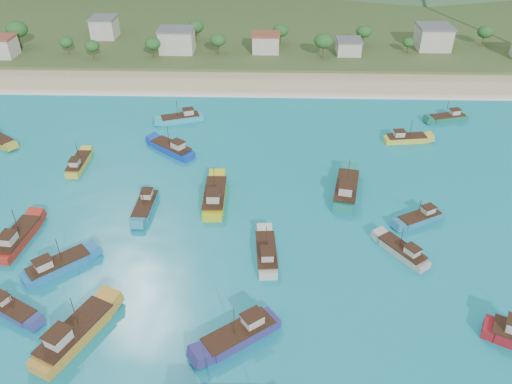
{
  "coord_description": "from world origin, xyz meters",
  "views": [
    {
      "loc": [
        -5.57,
        -58.34,
        54.68
      ],
      "look_at": [
        -7.92,
        18.0,
        3.0
      ],
      "focal_mm": 35.0,
      "sensor_mm": 36.0,
      "label": 1
    }
  ],
  "objects_px": {
    "boat_24": "(18,239)",
    "boat_8": "(79,164)",
    "boat_7": "(181,119)",
    "boat_9": "(266,254)",
    "boat_20": "(346,190)",
    "boat_10": "(406,139)",
    "boat_25": "(172,149)",
    "boat_12": "(146,206)",
    "boat_18": "(240,335)",
    "boat_23": "(58,266)",
    "boat_21": "(403,252)",
    "boat_2": "(448,118)",
    "boat_22": "(420,218)",
    "boat_4": "(74,335)",
    "boat_11": "(12,310)",
    "boat_19": "(215,198)"
  },
  "relations": [
    {
      "from": "boat_21",
      "to": "boat_24",
      "type": "distance_m",
      "value": 64.62
    },
    {
      "from": "boat_8",
      "to": "boat_11",
      "type": "relative_size",
      "value": 1.05
    },
    {
      "from": "boat_12",
      "to": "boat_21",
      "type": "height_order",
      "value": "boat_12"
    },
    {
      "from": "boat_12",
      "to": "boat_21",
      "type": "relative_size",
      "value": 1.08
    },
    {
      "from": "boat_20",
      "to": "boat_8",
      "type": "bearing_deg",
      "value": -177.31
    },
    {
      "from": "boat_11",
      "to": "boat_25",
      "type": "xyz_separation_m",
      "value": [
        15.14,
        47.28,
        0.25
      ]
    },
    {
      "from": "boat_8",
      "to": "boat_20",
      "type": "xyz_separation_m",
      "value": [
        55.11,
        -8.82,
        0.4
      ]
    },
    {
      "from": "boat_24",
      "to": "boat_8",
      "type": "bearing_deg",
      "value": 90.6
    },
    {
      "from": "boat_9",
      "to": "boat_20",
      "type": "height_order",
      "value": "boat_20"
    },
    {
      "from": "boat_12",
      "to": "boat_23",
      "type": "relative_size",
      "value": 0.99
    },
    {
      "from": "boat_7",
      "to": "boat_20",
      "type": "bearing_deg",
      "value": -149.32
    },
    {
      "from": "boat_24",
      "to": "boat_20",
      "type": "bearing_deg",
      "value": 21.43
    },
    {
      "from": "boat_22",
      "to": "boat_23",
      "type": "xyz_separation_m",
      "value": [
        -60.47,
        -14.67,
        0.18
      ]
    },
    {
      "from": "boat_9",
      "to": "boat_21",
      "type": "bearing_deg",
      "value": -0.64
    },
    {
      "from": "boat_10",
      "to": "boat_20",
      "type": "xyz_separation_m",
      "value": [
        -16.33,
        -22.23,
        0.38
      ]
    },
    {
      "from": "boat_10",
      "to": "boat_18",
      "type": "distance_m",
      "value": 67.28
    },
    {
      "from": "boat_20",
      "to": "boat_22",
      "type": "bearing_deg",
      "value": -21.0
    },
    {
      "from": "boat_22",
      "to": "boat_25",
      "type": "xyz_separation_m",
      "value": [
        -48.78,
        23.58,
        0.24
      ]
    },
    {
      "from": "boat_7",
      "to": "boat_22",
      "type": "relative_size",
      "value": 1.17
    },
    {
      "from": "boat_11",
      "to": "boat_23",
      "type": "xyz_separation_m",
      "value": [
        3.44,
        9.04,
        0.19
      ]
    },
    {
      "from": "boat_11",
      "to": "boat_21",
      "type": "distance_m",
      "value": 60.56
    },
    {
      "from": "boat_8",
      "to": "boat_10",
      "type": "xyz_separation_m",
      "value": [
        71.44,
        13.41,
        0.02
      ]
    },
    {
      "from": "boat_12",
      "to": "boat_2",
      "type": "bearing_deg",
      "value": -147.42
    },
    {
      "from": "boat_8",
      "to": "boat_18",
      "type": "height_order",
      "value": "boat_18"
    },
    {
      "from": "boat_4",
      "to": "boat_25",
      "type": "distance_m",
      "value": 52.03
    },
    {
      "from": "boat_10",
      "to": "boat_25",
      "type": "bearing_deg",
      "value": -90.42
    },
    {
      "from": "boat_19",
      "to": "boat_21",
      "type": "relative_size",
      "value": 1.38
    },
    {
      "from": "boat_21",
      "to": "boat_24",
      "type": "height_order",
      "value": "boat_24"
    },
    {
      "from": "boat_10",
      "to": "boat_23",
      "type": "height_order",
      "value": "boat_23"
    },
    {
      "from": "boat_8",
      "to": "boat_22",
      "type": "height_order",
      "value": "boat_8"
    },
    {
      "from": "boat_4",
      "to": "boat_22",
      "type": "bearing_deg",
      "value": 52.87
    },
    {
      "from": "boat_2",
      "to": "boat_7",
      "type": "relative_size",
      "value": 0.92
    },
    {
      "from": "boat_12",
      "to": "boat_8",
      "type": "bearing_deg",
      "value": -38.23
    },
    {
      "from": "boat_22",
      "to": "boat_23",
      "type": "height_order",
      "value": "boat_23"
    },
    {
      "from": "boat_8",
      "to": "boat_23",
      "type": "xyz_separation_m",
      "value": [
        6.98,
        -31.43,
        0.12
      ]
    },
    {
      "from": "boat_8",
      "to": "boat_11",
      "type": "height_order",
      "value": "boat_8"
    },
    {
      "from": "boat_8",
      "to": "boat_21",
      "type": "height_order",
      "value": "boat_8"
    },
    {
      "from": "boat_12",
      "to": "boat_20",
      "type": "height_order",
      "value": "boat_20"
    },
    {
      "from": "boat_4",
      "to": "boat_20",
      "type": "bearing_deg",
      "value": 66.43
    },
    {
      "from": "boat_20",
      "to": "boat_9",
      "type": "bearing_deg",
      "value": -117.23
    },
    {
      "from": "boat_7",
      "to": "boat_8",
      "type": "height_order",
      "value": "boat_7"
    },
    {
      "from": "boat_9",
      "to": "boat_20",
      "type": "relative_size",
      "value": 0.77
    },
    {
      "from": "boat_2",
      "to": "boat_22",
      "type": "distance_m",
      "value": 44.9
    },
    {
      "from": "boat_12",
      "to": "boat_18",
      "type": "relative_size",
      "value": 0.89
    },
    {
      "from": "boat_7",
      "to": "boat_24",
      "type": "distance_m",
      "value": 51.54
    },
    {
      "from": "boat_18",
      "to": "boat_8",
      "type": "bearing_deg",
      "value": 3.28
    },
    {
      "from": "boat_4",
      "to": "boat_23",
      "type": "relative_size",
      "value": 1.32
    },
    {
      "from": "boat_8",
      "to": "boat_23",
      "type": "relative_size",
      "value": 0.95
    },
    {
      "from": "boat_4",
      "to": "boat_19",
      "type": "height_order",
      "value": "boat_4"
    },
    {
      "from": "boat_8",
      "to": "boat_24",
      "type": "bearing_deg",
      "value": -95.44
    }
  ]
}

